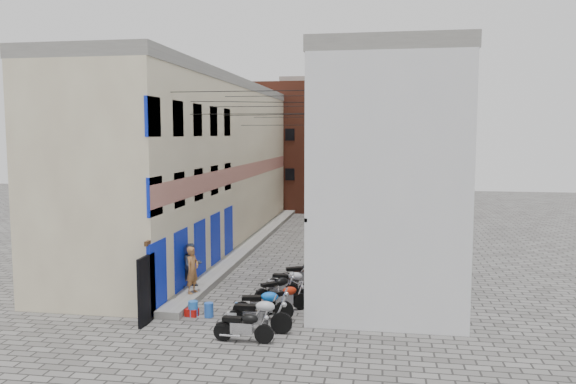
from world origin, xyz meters
The scene contains 21 objects.
ground centered at (0.00, 0.00, 0.00)m, with size 90.00×90.00×0.00m, color #555250.
plinth centered at (-2.05, 13.00, 0.12)m, with size 0.90×26.00×0.25m, color gray.
building_left centered at (-4.98, 12.95, 4.50)m, with size 5.10×27.00×9.00m.
building_right centered at (5.00, 13.00, 4.51)m, with size 5.94×26.00×9.00m.
building_far_brick_left centered at (-2.00, 28.00, 5.00)m, with size 6.00×6.00×10.00m, color brown.
building_far_brick_right centered at (3.00, 30.00, 4.00)m, with size 5.00×6.00×8.00m, color brown.
building_far_concrete centered at (0.00, 34.00, 5.50)m, with size 8.00×5.00×11.00m, color gray.
far_shopfront centered at (0.00, 25.20, 1.20)m, with size 2.00×0.30×2.40m, color black.
overhead_wires centered at (0.00, 7.64, 7.12)m, with size 5.80×13.02×1.32m.
motorcycle_a centered at (0.93, -1.52, 0.52)m, with size 0.57×1.80×1.04m, color black, non-canonical shape.
motorcycle_b centered at (1.17, -0.68, 0.61)m, with size 0.67×2.11×1.22m, color #ADADB2, non-canonical shape.
motorcycle_c centered at (1.09, 0.45, 0.58)m, with size 0.63×2.00×1.16m, color blue, non-canonical shape.
motorcycle_d centered at (1.64, 1.42, 0.53)m, with size 0.57×1.82×1.05m, color #AF230C, non-canonical shape.
motorcycle_e centered at (1.17, 2.53, 0.53)m, with size 0.58×1.83×1.06m, color black, non-canonical shape.
motorcycle_f centered at (1.51, 3.40, 0.56)m, with size 0.61×1.92×1.11m, color #BDBCC1, non-canonical shape.
motorcycle_g centered at (1.86, 4.56, 0.59)m, with size 0.64×2.03×1.18m, color black, non-canonical shape.
person_a centered at (-1.93, 2.30, 1.11)m, with size 0.63×0.41×1.72m, color #A0693A.
person_b centered at (-2.23, 3.12, 1.08)m, with size 0.81×0.63×1.67m, color #343C4E.
water_jug_near centered at (-0.75, 0.50, 0.24)m, with size 0.31×0.31×0.48m, color blue.
water_jug_far centered at (-1.30, 0.50, 0.25)m, with size 0.33×0.33×0.51m, color blue.
red_crate centered at (-1.34, 0.50, 0.13)m, with size 0.40×0.30×0.25m, color red.
Camera 1 is at (4.79, -16.90, 6.04)m, focal length 35.00 mm.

